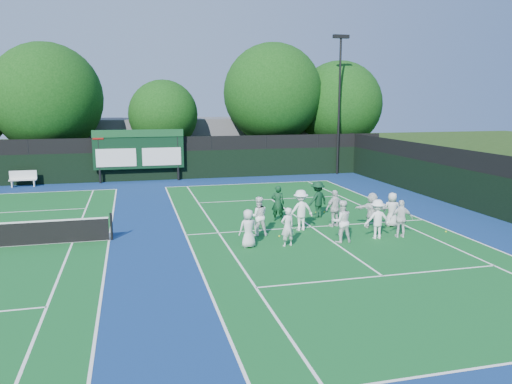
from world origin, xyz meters
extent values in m
plane|color=#1D370F|center=(0.00, 0.00, 0.00)|extent=(120.00, 120.00, 0.00)
cube|color=navy|center=(-6.00, 1.00, 0.00)|extent=(34.00, 32.00, 0.01)
cube|color=#125721|center=(0.00, 1.00, 0.01)|extent=(10.97, 23.77, 0.00)
cube|color=white|center=(0.00, -10.88, 0.01)|extent=(10.97, 0.08, 0.00)
cube|color=white|center=(0.00, 12.88, 0.01)|extent=(10.97, 0.08, 0.00)
cube|color=white|center=(-5.49, 1.00, 0.01)|extent=(0.08, 23.77, 0.00)
cube|color=white|center=(5.49, 1.00, 0.01)|extent=(0.08, 23.77, 0.00)
cube|color=white|center=(-4.12, 1.00, 0.01)|extent=(0.08, 23.77, 0.00)
cube|color=white|center=(4.12, 1.00, 0.01)|extent=(0.08, 23.77, 0.00)
cube|color=white|center=(0.00, -5.40, 0.01)|extent=(8.23, 0.08, 0.00)
cube|color=white|center=(0.00, 7.40, 0.01)|extent=(8.23, 0.08, 0.00)
cube|color=white|center=(0.00, 1.00, 0.01)|extent=(0.08, 12.80, 0.00)
cube|color=white|center=(-14.00, 12.88, 0.01)|extent=(10.97, 0.08, 0.00)
cube|color=white|center=(-8.52, 1.00, 0.01)|extent=(0.08, 23.77, 0.00)
cube|color=white|center=(-9.88, 1.00, 0.01)|extent=(0.08, 23.77, 0.00)
cube|color=black|center=(-6.00, 16.00, 1.00)|extent=(34.00, 0.08, 2.00)
cube|color=black|center=(-6.00, 16.00, 2.50)|extent=(34.00, 0.05, 1.00)
cube|color=black|center=(9.00, 1.00, 1.00)|extent=(0.08, 32.00, 2.00)
cube|color=black|center=(9.00, 1.00, 2.50)|extent=(0.05, 32.00, 1.00)
cylinder|color=black|center=(-9.60, 15.60, 1.75)|extent=(0.16, 0.16, 3.50)
cylinder|color=black|center=(-4.40, 15.60, 1.75)|extent=(0.16, 0.16, 3.50)
cube|color=black|center=(-7.00, 15.60, 2.20)|extent=(6.00, 0.15, 2.60)
cube|color=#144621|center=(-7.00, 15.50, 3.30)|extent=(6.00, 0.05, 0.50)
cube|color=silver|center=(-8.50, 15.50, 1.70)|extent=(2.60, 0.04, 1.20)
cube|color=silver|center=(-5.50, 15.50, 1.70)|extent=(2.60, 0.04, 1.20)
cube|color=#9E0F0D|center=(-9.60, 15.50, 3.20)|extent=(0.70, 0.04, 0.50)
cube|color=#5E5E63|center=(-2.00, 24.00, 2.00)|extent=(18.00, 6.00, 4.00)
cylinder|color=black|center=(7.50, 15.70, 5.00)|extent=(0.16, 0.16, 10.00)
cube|color=black|center=(7.50, 15.70, 10.00)|extent=(1.20, 0.30, 0.25)
cylinder|color=black|center=(-8.40, 1.00, 0.55)|extent=(0.10, 0.10, 1.10)
cube|color=white|center=(-14.32, 15.30, 0.46)|extent=(1.64, 0.46, 0.07)
cube|color=white|center=(-14.32, 15.46, 0.76)|extent=(1.64, 0.09, 0.55)
cube|color=white|center=(-14.98, 15.30, 0.22)|extent=(0.07, 0.38, 0.44)
cube|color=white|center=(-13.67, 15.30, 0.22)|extent=(0.07, 0.38, 0.44)
cylinder|color=black|center=(-13.15, 19.50, 1.37)|extent=(0.44, 0.44, 2.73)
sphere|color=#0D380C|center=(-13.15, 19.50, 5.64)|extent=(7.76, 7.76, 7.76)
sphere|color=#0D380C|center=(-12.55, 19.80, 4.86)|extent=(5.43, 5.43, 5.43)
cylinder|color=black|center=(-5.04, 19.50, 1.25)|extent=(0.44, 0.44, 2.49)
sphere|color=#0D380C|center=(-5.04, 19.50, 4.43)|extent=(5.17, 5.17, 5.17)
sphere|color=#0D380C|center=(-4.44, 19.80, 3.91)|extent=(3.62, 3.62, 3.62)
cylinder|color=black|center=(3.50, 19.50, 1.57)|extent=(0.44, 0.44, 3.13)
sphere|color=#0D380C|center=(3.50, 19.50, 6.04)|extent=(7.77, 7.77, 7.77)
sphere|color=#0D380C|center=(4.10, 19.80, 5.27)|extent=(5.44, 5.44, 5.44)
cylinder|color=black|center=(9.13, 19.50, 1.27)|extent=(0.44, 0.44, 2.55)
sphere|color=#0D380C|center=(9.13, 19.50, 5.17)|extent=(6.99, 6.99, 6.99)
sphere|color=#0D380C|center=(9.73, 19.80, 4.47)|extent=(4.89, 4.89, 4.89)
sphere|color=#D5E41A|center=(-1.82, -0.18, 0.03)|extent=(0.07, 0.07, 0.07)
sphere|color=#D5E41A|center=(1.62, 3.56, 0.03)|extent=(0.07, 0.07, 0.07)
sphere|color=#D5E41A|center=(5.18, -1.20, 0.03)|extent=(0.07, 0.07, 0.07)
sphere|color=#D5E41A|center=(-3.14, -0.26, 0.03)|extent=(0.07, 0.07, 0.07)
sphere|color=#D5E41A|center=(1.21, 3.59, 0.03)|extent=(0.07, 0.07, 0.07)
sphere|color=#D5E41A|center=(4.57, 1.49, 0.03)|extent=(0.07, 0.07, 0.07)
imported|color=silver|center=(-3.37, -1.28, 0.73)|extent=(0.77, 0.56, 1.46)
imported|color=white|center=(-1.91, -1.51, 0.75)|extent=(0.62, 0.48, 1.50)
imported|color=white|center=(0.30, -1.49, 0.83)|extent=(0.84, 0.67, 1.67)
imported|color=white|center=(1.89, -1.36, 0.80)|extent=(1.07, 0.67, 1.59)
imported|color=white|center=(2.92, -1.43, 0.77)|extent=(0.97, 0.58, 1.54)
imported|color=white|center=(-2.59, 0.25, 0.81)|extent=(0.83, 0.67, 1.63)
imported|color=white|center=(-0.65, 0.61, 0.88)|extent=(1.19, 0.76, 1.75)
imported|color=silver|center=(1.02, 0.86, 0.82)|extent=(1.03, 0.63, 1.64)
imported|color=white|center=(2.51, 0.29, 0.78)|extent=(1.52, 0.96, 1.56)
imported|color=silver|center=(3.44, 0.25, 0.76)|extent=(0.85, 0.68, 1.52)
imported|color=#0E361C|center=(-1.10, 2.48, 0.83)|extent=(0.69, 0.56, 1.65)
imported|color=#0E331B|center=(0.90, 2.64, 0.87)|extent=(1.29, 1.06, 1.74)
camera|label=1|loc=(-7.51, -18.94, 5.44)|focal=35.00mm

